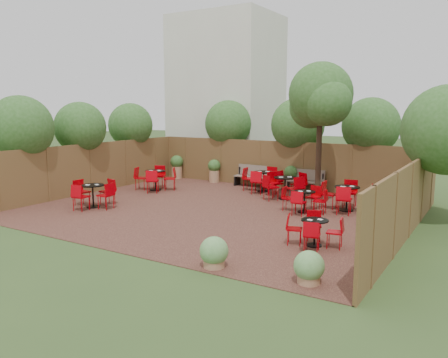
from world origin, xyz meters
The scene contains 13 objects.
ground centered at (0.00, 0.00, 0.00)m, with size 80.00×80.00×0.00m, color #354F23.
courtyard_paving centered at (0.00, 0.00, 0.01)m, with size 12.00×10.00×0.02m, color #331915.
fence_back centered at (0.00, 5.00, 1.00)m, with size 12.00×0.08×2.00m, color brown.
fence_left centered at (-6.00, 0.00, 1.00)m, with size 0.08×10.00×2.00m, color brown.
fence_right centered at (6.00, 0.00, 1.00)m, with size 0.08×10.00×2.00m, color brown.
neighbour_building centered at (-4.50, 8.00, 4.00)m, with size 5.00×4.00×8.00m, color beige.
overhang_foliage centered at (-0.74, 2.74, 2.69)m, with size 15.76×10.59×2.61m.
courtyard_tree centered at (2.37, 3.05, 3.71)m, with size 2.51×2.41×4.98m.
park_bench_left centered at (-1.17, 4.63, 0.50)m, with size 1.53×0.58×0.93m.
park_bench_right centered at (1.31, 4.62, 0.49)m, with size 1.49×0.52×0.92m.
bistro_tables centered at (0.18, 1.43, 0.48)m, with size 9.88×7.42×0.95m.
planters centered at (-0.23, 3.60, 0.61)m, with size 11.47×4.15×1.18m.
low_shrubs centered at (4.30, -3.71, 0.33)m, with size 3.40×4.24×0.68m.
Camera 1 is at (7.94, -12.49, 3.44)m, focal length 36.30 mm.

